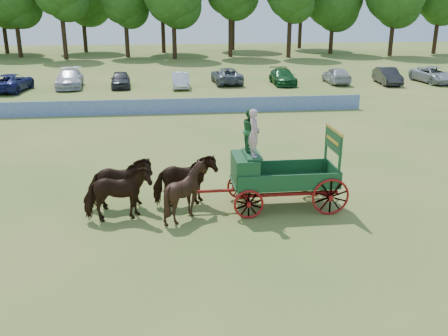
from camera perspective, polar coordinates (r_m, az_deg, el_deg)
The scene contains 8 objects.
ground at distance 18.16m, azimuth 0.12°, elevation -5.60°, with size 160.00×160.00×0.00m, color olive.
horse_lead_left at distance 17.90m, azimuth -12.05°, elevation -2.96°, with size 1.07×2.35×1.99m, color black.
horse_lead_right at distance 18.93m, azimuth -11.78°, elevation -1.75°, with size 1.07×2.35×1.99m, color black.
horse_wheel_left at distance 17.82m, azimuth -4.35°, elevation -2.68°, with size 1.61×1.81×1.99m, color black.
horse_wheel_right at distance 18.85m, azimuth -4.50°, elevation -1.49°, with size 1.07×2.35×1.99m, color black.
farm_dray at distance 18.46m, azimuth 4.68°, elevation 0.34°, with size 5.99×2.00×3.86m.
sponsor_banner at distance 35.16m, azimuth -5.04°, elevation 7.07°, with size 26.00×0.08×1.05m, color #1B3995.
parked_cars at distance 47.00m, azimuth -1.15°, elevation 10.28°, with size 56.92×7.73×1.62m.
Camera 1 is at (-1.98, -16.47, 7.39)m, focal length 40.00 mm.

